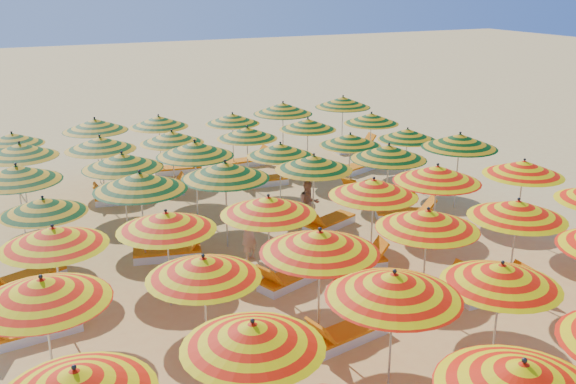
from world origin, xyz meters
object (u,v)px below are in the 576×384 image
at_px(umbrella_47, 343,102).
at_px(lounger_15, 362,189).
at_px(umbrella_6, 76,383).
at_px(umbrella_14, 320,242).
at_px(umbrella_24, 43,206).
at_px(umbrella_41, 371,118).
at_px(lounger_14, 407,214).
at_px(lounger_9, 290,279).
at_px(umbrella_8, 394,285).
at_px(umbrella_16, 518,209).
at_px(lounger_6, 494,291).
at_px(umbrella_9, 501,275).
at_px(umbrella_23, 524,168).
at_px(umbrella_31, 122,161).
at_px(umbrella_37, 100,143).
at_px(umbrella_2, 522,377).
at_px(lounger_21, 179,169).
at_px(beachgoer_b, 309,204).
at_px(lounger_23, 355,148).
at_px(umbrella_25, 140,181).
at_px(umbrella_26, 225,170).
at_px(lounger_19, 318,169).
at_px(umbrella_39, 247,133).
at_px(umbrella_18, 53,237).
at_px(umbrella_36, 20,150).
at_px(umbrella_19, 166,221).
at_px(lounger_8, 34,331).
at_px(umbrella_29, 460,141).
at_px(umbrella_45, 232,119).
at_px(lounger_18, 261,181).
at_px(umbrella_38, 172,137).
at_px(umbrella_12, 42,290).
at_px(lounger_4, 346,334).
at_px(umbrella_42, 12,139).
at_px(lounger_12, 169,253).
at_px(umbrella_34, 350,140).
at_px(lounger_11, 26,279).
at_px(umbrella_13, 203,268).
at_px(umbrella_46, 283,108).
at_px(lounger_10, 353,263).
at_px(lounger_16, 121,198).
at_px(lounger_20, 360,167).
at_px(umbrella_40, 308,124).
at_px(umbrella_44, 159,121).
at_px(umbrella_43, 95,125).
at_px(umbrella_22, 437,174).
at_px(umbrella_20, 268,206).

relative_size(umbrella_47, lounger_15, 1.58).
bearing_deg(umbrella_6, lounger_15, 43.54).
xyz_separation_m(umbrella_14, umbrella_24, (-4.44, 5.19, -0.29)).
relative_size(umbrella_41, lounger_14, 1.49).
bearing_deg(lounger_9, umbrella_8, 67.01).
bearing_deg(umbrella_16, lounger_6, -170.26).
height_order(umbrella_9, umbrella_23, umbrella_23).
bearing_deg(umbrella_31, umbrella_37, 93.94).
bearing_deg(umbrella_2, lounger_21, 88.62).
bearing_deg(beachgoer_b, lounger_23, 54.75).
height_order(umbrella_2, umbrella_25, umbrella_25).
bearing_deg(umbrella_26, lounger_19, 43.37).
distance_m(umbrella_26, umbrella_39, 5.18).
relative_size(umbrella_18, umbrella_41, 0.89).
height_order(umbrella_36, lounger_6, umbrella_36).
bearing_deg(umbrella_39, umbrella_19, -123.34).
height_order(umbrella_2, lounger_8, umbrella_2).
bearing_deg(umbrella_14, umbrella_18, 147.97).
relative_size(umbrella_29, umbrella_45, 1.00).
bearing_deg(umbrella_25, lounger_18, 41.91).
xyz_separation_m(umbrella_2, umbrella_38, (-0.38, 14.92, -0.12)).
bearing_deg(umbrella_12, lounger_19, 44.16).
bearing_deg(lounger_4, umbrella_42, -78.46).
height_order(lounger_6, lounger_12, same).
xyz_separation_m(umbrella_9, umbrella_34, (2.77, 9.83, -0.07)).
bearing_deg(lounger_19, lounger_9, 49.32).
height_order(umbrella_45, umbrella_47, umbrella_47).
relative_size(umbrella_24, umbrella_31, 0.77).
distance_m(umbrella_12, lounger_11, 5.15).
xyz_separation_m(umbrella_13, umbrella_46, (7.06, 11.91, 0.18)).
bearing_deg(lounger_10, lounger_16, 127.46).
height_order(lounger_16, lounger_21, same).
xyz_separation_m(umbrella_13, umbrella_14, (2.20, -0.23, 0.19)).
relative_size(umbrella_8, lounger_20, 1.31).
relative_size(umbrella_47, lounger_6, 1.64).
relative_size(umbrella_12, umbrella_38, 1.14).
height_order(umbrella_14, umbrella_34, umbrella_14).
relative_size(umbrella_34, umbrella_47, 0.74).
height_order(umbrella_36, lounger_20, umbrella_36).
relative_size(umbrella_25, umbrella_26, 0.86).
bearing_deg(umbrella_40, umbrella_16, -89.85).
distance_m(umbrella_16, umbrella_25, 8.78).
xyz_separation_m(umbrella_44, lounger_20, (6.81, -2.72, -1.81)).
xyz_separation_m(umbrella_26, umbrella_45, (2.82, 7.03, -0.24)).
height_order(umbrella_26, umbrella_43, umbrella_26).
distance_m(umbrella_47, lounger_8, 16.23).
height_order(umbrella_23, umbrella_43, umbrella_43).
bearing_deg(umbrella_37, umbrella_22, -45.34).
bearing_deg(lounger_4, umbrella_20, -91.86).
xyz_separation_m(umbrella_6, lounger_23, (13.00, 14.67, -1.77)).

